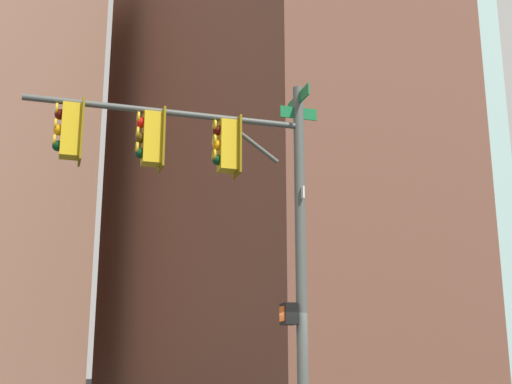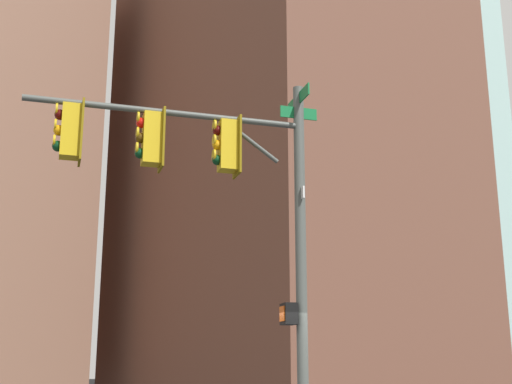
{
  "view_description": "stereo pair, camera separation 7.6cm",
  "coord_description": "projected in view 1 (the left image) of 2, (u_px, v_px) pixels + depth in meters",
  "views": [
    {
      "loc": [
        -9.8,
        9.16,
        1.47
      ],
      "look_at": [
        0.4,
        1.34,
        4.78
      ],
      "focal_mm": 48.42,
      "sensor_mm": 36.0,
      "label": 1
    },
    {
      "loc": [
        -9.85,
        9.1,
        1.47
      ],
      "look_at": [
        0.4,
        1.34,
        4.78
      ],
      "focal_mm": 48.42,
      "sensor_mm": 36.0,
      "label": 2
    }
  ],
  "objects": [
    {
      "name": "signal_pole_assembly",
      "position": [
        211.0,
        183.0,
        13.05
      ],
      "size": [
        2.47,
        5.36,
        7.05
      ],
      "rotation": [
        0.0,
        0.0,
        1.22
      ],
      "color": "#4C514C",
      "rests_on": "ground_plane"
    },
    {
      "name": "building_brick_nearside",
      "position": [
        284.0,
        46.0,
        51.16
      ],
      "size": [
        21.34,
        17.83,
        49.49
      ],
      "primitive_type": "cube",
      "color": "brown",
      "rests_on": "ground_plane"
    }
  ]
}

